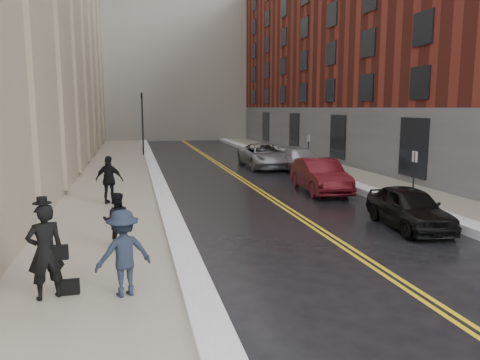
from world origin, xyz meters
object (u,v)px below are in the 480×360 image
car_silver_far (265,156)px  pedestrian_c (109,180)px  pedestrian_a (117,220)px  car_silver_near (301,160)px  pedestrian_main (45,251)px  pedestrian_b (123,253)px  car_black (409,207)px  car_maroon (320,176)px

car_silver_far → pedestrian_c: pedestrian_c is taller
pedestrian_a → pedestrian_c: (-0.46, 6.25, 0.19)m
car_silver_near → car_silver_far: (-1.60, 2.52, 0.08)m
car_silver_near → car_silver_far: car_silver_far is taller
pedestrian_main → pedestrian_c: size_ratio=1.02×
car_silver_near → pedestrian_b: 20.84m
car_silver_near → pedestrian_c: 13.94m
car_black → car_silver_near: 13.96m
car_maroon → pedestrian_b: (-8.91, -11.03, 0.26)m
car_maroon → pedestrian_main: size_ratio=2.44×
car_silver_far → pedestrian_a: pedestrian_a is taller
car_silver_far → pedestrian_b: bearing=-113.5°
car_maroon → car_silver_near: 7.15m
pedestrian_b → pedestrian_c: size_ratio=0.93×
car_black → car_silver_near: bearing=90.4°
car_maroon → pedestrian_c: 9.70m
car_silver_near → pedestrian_c: size_ratio=2.58×
pedestrian_b → car_black: bearing=-174.3°
car_maroon → pedestrian_a: pedestrian_a is taller
pedestrian_main → pedestrian_a: (1.30, 3.28, -0.21)m
car_silver_near → pedestrian_c: (-11.20, -8.29, 0.40)m
car_silver_far → pedestrian_main: (-10.44, -20.33, 0.33)m
pedestrian_a → pedestrian_c: size_ratio=0.80×
car_silver_far → pedestrian_c: 14.46m
pedestrian_c → pedestrian_b: bearing=113.8°
car_maroon → pedestrian_b: pedestrian_b is taller
car_maroon → pedestrian_c: (-9.60, -1.32, 0.33)m
car_black → pedestrian_main: bearing=-154.3°
pedestrian_b → pedestrian_c: pedestrian_c is taller
car_silver_far → pedestrian_b: 22.36m
car_maroon → car_silver_far: bearing=93.6°
car_black → car_silver_far: bearing=96.8°
car_silver_near → pedestrian_b: pedestrian_b is taller
car_silver_near → pedestrian_a: 18.08m
pedestrian_main → pedestrian_a: size_ratio=1.27×
pedestrian_b → pedestrian_c: 9.73m
pedestrian_main → car_maroon: bearing=-157.2°
car_silver_near → pedestrian_c: bearing=-140.4°
pedestrian_c → car_silver_far: bearing=-112.0°
car_silver_near → pedestrian_a: (-10.74, -14.54, 0.20)m
pedestrian_c → car_silver_near: bearing=-123.9°
pedestrian_a → pedestrian_c: bearing=-83.7°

